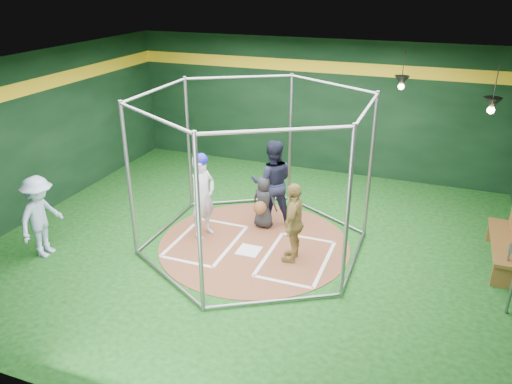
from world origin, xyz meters
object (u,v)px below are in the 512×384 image
at_px(umpire, 272,182).
at_px(visitor_leopard, 294,222).
at_px(batter_figure, 203,195).
at_px(dugout_bench, 510,237).

bearing_deg(umpire, visitor_leopard, 101.21).
xyz_separation_m(batter_figure, umpire, (1.11, 1.05, 0.04)).
relative_size(umpire, dugout_bench, 0.97).
distance_m(visitor_leopard, dugout_bench, 3.96).
bearing_deg(batter_figure, visitor_leopard, -7.85).
distance_m(batter_figure, umpire, 1.53).
xyz_separation_m(batter_figure, visitor_leopard, (1.98, -0.27, -0.11)).
bearing_deg(umpire, batter_figure, 21.28).
bearing_deg(visitor_leopard, umpire, -149.45).
height_order(visitor_leopard, umpire, umpire).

